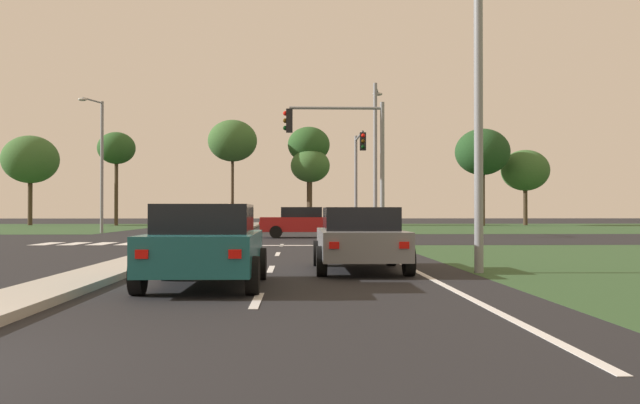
# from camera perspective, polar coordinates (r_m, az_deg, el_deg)

# --- Properties ---
(ground_plane) EXTENTS (200.00, 200.00, 0.00)m
(ground_plane) POSITION_cam_1_polar(r_m,az_deg,el_deg) (36.19, -8.37, -2.90)
(ground_plane) COLOR black
(grass_verge_far_right) EXTENTS (35.00, 35.00, 0.01)m
(grass_verge_far_right) POSITION_cam_1_polar(r_m,az_deg,el_deg) (64.11, 17.66, -1.92)
(grass_verge_far_right) COLOR #2D4C28
(grass_verge_far_right) RESTS_ON ground
(median_island_near) EXTENTS (1.20, 22.00, 0.14)m
(median_island_near) POSITION_cam_1_polar(r_m,az_deg,el_deg) (17.47, -15.52, -5.00)
(median_island_near) COLOR #ADA89E
(median_island_near) RESTS_ON ground
(median_island_far) EXTENTS (1.20, 36.00, 0.14)m
(median_island_far) POSITION_cam_1_polar(r_m,az_deg,el_deg) (61.08, -5.70, -1.95)
(median_island_far) COLOR gray
(median_island_far) RESTS_ON ground
(lane_dash_near) EXTENTS (0.14, 2.00, 0.01)m
(lane_dash_near) POSITION_cam_1_polar(r_m,az_deg,el_deg) (11.26, -5.01, -7.74)
(lane_dash_near) COLOR silver
(lane_dash_near) RESTS_ON ground
(lane_dash_second) EXTENTS (0.14, 2.00, 0.01)m
(lane_dash_second) POSITION_cam_1_polar(r_m,az_deg,el_deg) (17.22, -3.90, -5.30)
(lane_dash_second) COLOR silver
(lane_dash_second) RESTS_ON ground
(lane_dash_third) EXTENTS (0.14, 2.00, 0.01)m
(lane_dash_third) POSITION_cam_1_polar(r_m,az_deg,el_deg) (23.20, -3.36, -4.12)
(lane_dash_third) COLOR silver
(lane_dash_third) RESTS_ON ground
(lane_dash_fourth) EXTENTS (0.14, 2.00, 0.01)m
(lane_dash_fourth) POSITION_cam_1_polar(r_m,az_deg,el_deg) (29.19, -3.04, -3.42)
(lane_dash_fourth) COLOR silver
(lane_dash_fourth) RESTS_ON ground
(edge_line_right) EXTENTS (0.14, 24.00, 0.01)m
(edge_line_right) POSITION_cam_1_polar(r_m,az_deg,el_deg) (18.19, 6.84, -5.06)
(edge_line_right) COLOR silver
(edge_line_right) RESTS_ON ground
(stop_bar_near) EXTENTS (6.40, 0.50, 0.01)m
(stop_bar_near) POSITION_cam_1_polar(r_m,az_deg,el_deg) (28.96, -2.46, -3.44)
(stop_bar_near) COLOR silver
(stop_bar_near) RESTS_ON ground
(crosswalk_bar_near) EXTENTS (0.70, 2.80, 0.01)m
(crosswalk_bar_near) POSITION_cam_1_polar(r_m,az_deg,el_deg) (32.51, -20.74, -3.10)
(crosswalk_bar_near) COLOR silver
(crosswalk_bar_near) RESTS_ON ground
(crosswalk_bar_second) EXTENTS (0.70, 2.80, 0.01)m
(crosswalk_bar_second) POSITION_cam_1_polar(r_m,az_deg,el_deg) (32.15, -18.79, -3.14)
(crosswalk_bar_second) COLOR silver
(crosswalk_bar_second) RESTS_ON ground
(crosswalk_bar_third) EXTENTS (0.70, 2.80, 0.01)m
(crosswalk_bar_third) POSITION_cam_1_polar(r_m,az_deg,el_deg) (31.84, -16.81, -3.17)
(crosswalk_bar_third) COLOR silver
(crosswalk_bar_third) RESTS_ON ground
(crosswalk_bar_fourth) EXTENTS (0.70, 2.80, 0.01)m
(crosswalk_bar_fourth) POSITION_cam_1_polar(r_m,az_deg,el_deg) (31.56, -14.79, -3.20)
(crosswalk_bar_fourth) COLOR silver
(crosswalk_bar_fourth) RESTS_ON ground
(crosswalk_bar_fifth) EXTENTS (0.70, 2.80, 0.01)m
(crosswalk_bar_fifth) POSITION_cam_1_polar(r_m,az_deg,el_deg) (31.32, -12.74, -3.22)
(crosswalk_bar_fifth) COLOR silver
(crosswalk_bar_fifth) RESTS_ON ground
(crosswalk_bar_sixth) EXTENTS (0.70, 2.80, 0.01)m
(crosswalk_bar_sixth) POSITION_cam_1_polar(r_m,az_deg,el_deg) (31.13, -10.65, -3.24)
(crosswalk_bar_sixth) COLOR silver
(crosswalk_bar_sixth) RESTS_ON ground
(car_teal_near) EXTENTS (2.10, 4.14, 1.50)m
(car_teal_near) POSITION_cam_1_polar(r_m,az_deg,el_deg) (13.31, -9.05, -3.34)
(car_teal_near) COLOR #19565B
(car_teal_near) RESTS_ON ground
(car_red_second) EXTENTS (4.57, 2.03, 1.59)m
(car_red_second) POSITION_cam_1_polar(r_m,az_deg,el_deg) (37.44, -1.30, -1.60)
(car_red_second) COLOR #A31919
(car_red_second) RESTS_ON ground
(car_beige_third) EXTENTS (1.99, 4.57, 1.53)m
(car_beige_third) POSITION_cam_1_polar(r_m,az_deg,el_deg) (44.66, -10.08, -1.47)
(car_beige_third) COLOR #BCAD8E
(car_beige_third) RESTS_ON ground
(car_grey_fourth) EXTENTS (2.07, 4.58, 1.47)m
(car_grey_fourth) POSITION_cam_1_polar(r_m,az_deg,el_deg) (16.77, 3.14, -2.86)
(car_grey_fourth) COLOR slate
(car_grey_fourth) RESTS_ON ground
(car_navy_fifth) EXTENTS (2.02, 4.41, 1.54)m
(car_navy_fifth) POSITION_cam_1_polar(r_m,az_deg,el_deg) (58.53, -8.14, -1.29)
(car_navy_fifth) COLOR #161E47
(car_navy_fifth) RESTS_ON ground
(car_blue_sixth) EXTENTS (2.02, 4.55, 1.48)m
(car_blue_sixth) POSITION_cam_1_polar(r_m,az_deg,el_deg) (51.45, -8.85, -1.41)
(car_blue_sixth) COLOR navy
(car_blue_sixth) RESTS_ON ground
(traffic_signal_far_right) EXTENTS (0.32, 4.89, 5.84)m
(traffic_signal_far_right) POSITION_cam_1_polar(r_m,az_deg,el_deg) (41.03, 3.05, 2.98)
(traffic_signal_far_right) COLOR gray
(traffic_signal_far_right) RESTS_ON ground
(traffic_signal_near_right) EXTENTS (4.14, 0.32, 5.84)m
(traffic_signal_near_right) POSITION_cam_1_polar(r_m,az_deg,el_deg) (29.51, 2.16, 4.32)
(traffic_signal_near_right) COLOR gray
(traffic_signal_near_right) RESTS_ON ground
(street_lamp_near) EXTENTS (2.03, 0.76, 9.68)m
(street_lamp_near) POSITION_cam_1_polar(r_m,az_deg,el_deg) (16.93, 12.94, 12.90)
(street_lamp_near) COLOR gray
(street_lamp_near) RESTS_ON ground
(street_lamp_second) EXTENTS (0.75, 2.51, 8.02)m
(street_lamp_second) POSITION_cam_1_polar(r_m,az_deg,el_deg) (37.81, 4.41, 4.12)
(street_lamp_second) COLOR gray
(street_lamp_second) RESTS_ON ground
(street_lamp_third) EXTENTS (0.98, 2.34, 8.30)m
(street_lamp_third) POSITION_cam_1_polar(r_m,az_deg,el_deg) (47.32, -16.99, 3.33)
(street_lamp_third) COLOR gray
(street_lamp_third) RESTS_ON ground
(pedestrian_at_median) EXTENTS (0.34, 0.34, 1.76)m
(pedestrian_at_median) POSITION_cam_1_polar(r_m,az_deg,el_deg) (46.74, -7.11, -0.93)
(pedestrian_at_median) COLOR #4C4C4C
(pedestrian_at_median) RESTS_ON median_island_far
(treeline_near) EXTENTS (5.47, 5.47, 8.75)m
(treeline_near) POSITION_cam_1_polar(r_m,az_deg,el_deg) (75.88, -21.90, 3.12)
(treeline_near) COLOR #423323
(treeline_near) RESTS_ON ground
(treeline_second) EXTENTS (3.58, 3.58, 8.91)m
(treeline_second) POSITION_cam_1_polar(r_m,az_deg,el_deg) (71.50, -15.78, 4.06)
(treeline_second) COLOR #423323
(treeline_second) RESTS_ON ground
(treeline_third) EXTENTS (4.80, 4.80, 10.31)m
(treeline_third) POSITION_cam_1_polar(r_m,az_deg,el_deg) (71.36, -6.92, 4.80)
(treeline_third) COLOR #423323
(treeline_third) RESTS_ON ground
(treeline_fourth) EXTENTS (4.14, 4.14, 9.68)m
(treeline_fourth) POSITION_cam_1_polar(r_m,az_deg,el_deg) (71.20, -0.89, 4.49)
(treeline_fourth) COLOR #423323
(treeline_fourth) RESTS_ON ground
(treeline_fifth) EXTENTS (3.82, 3.82, 7.42)m
(treeline_fifth) POSITION_cam_1_polar(r_m,az_deg,el_deg) (70.22, -0.78, 2.85)
(treeline_fifth) COLOR #423323
(treeline_fifth) RESTS_ON ground
(treeline_sixth) EXTENTS (4.71, 4.71, 7.38)m
(treeline_sixth) POSITION_cam_1_polar(r_m,az_deg,el_deg) (73.51, 15.90, 2.40)
(treeline_sixth) COLOR #423323
(treeline_sixth) RESTS_ON ground
(treeline_seventh) EXTENTS (5.18, 5.18, 9.19)m
(treeline_seventh) POSITION_cam_1_polar(r_m,az_deg,el_deg) (70.13, 12.71, 3.85)
(treeline_seventh) COLOR #423323
(treeline_seventh) RESTS_ON ground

